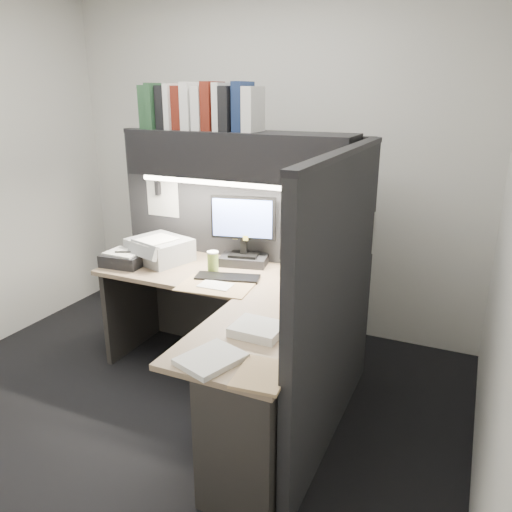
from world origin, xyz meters
name	(u,v)px	position (x,y,z in m)	size (l,w,h in m)	color
floor	(171,407)	(0.00, 0.00, 0.00)	(3.50, 3.50, 0.00)	black
wall_back	(266,163)	(0.00, 1.50, 1.35)	(3.50, 0.04, 2.70)	silver
partition_back	(239,247)	(0.03, 0.93, 0.80)	(1.90, 0.06, 1.60)	black
partition_right	(336,307)	(0.98, 0.18, 0.80)	(0.06, 1.50, 1.60)	black
desk	(229,360)	(0.43, 0.00, 0.44)	(1.70, 1.53, 0.73)	#8D735A
overhead_shelf	(239,155)	(0.12, 0.75, 1.50)	(1.55, 0.34, 0.30)	black
task_light_tube	(229,184)	(0.12, 0.61, 1.33)	(0.04, 0.04, 1.32)	white
monitor	(243,238)	(0.14, 0.78, 0.92)	(0.45, 0.26, 0.49)	black
keyboard	(227,278)	(0.17, 0.47, 0.74)	(0.42, 0.14, 0.02)	black
mousepad	(312,289)	(0.73, 0.53, 0.73)	(0.20, 0.18, 0.00)	navy
mouse	(315,285)	(0.75, 0.55, 0.75)	(0.07, 0.11, 0.04)	black
telephone	(306,268)	(0.61, 0.76, 0.78)	(0.24, 0.25, 0.10)	#BEB792
coffee_cup	(213,263)	(0.02, 0.54, 0.80)	(0.07, 0.07, 0.14)	#C2D455
printer	(160,250)	(-0.45, 0.61, 0.81)	(0.40, 0.34, 0.16)	#979A9C
notebook_stack	(125,259)	(-0.62, 0.42, 0.77)	(0.29, 0.24, 0.09)	black
open_folder	(216,286)	(0.17, 0.32, 0.73)	(0.45, 0.30, 0.01)	tan
paper_stack_a	(258,329)	(0.67, -0.15, 0.75)	(0.25, 0.21, 0.05)	white
paper_stack_b	(211,359)	(0.59, -0.49, 0.74)	(0.22, 0.28, 0.03)	white
manila_stack	(262,375)	(0.85, -0.51, 0.74)	(0.21, 0.27, 0.02)	tan
binder_row	(201,107)	(-0.15, 0.75, 1.80)	(0.85, 0.25, 0.31)	#264D2E
pinned_papers	(268,232)	(0.42, 0.56, 1.05)	(1.76, 1.31, 0.51)	white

